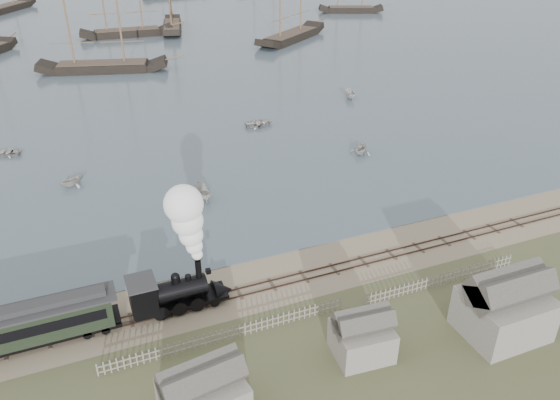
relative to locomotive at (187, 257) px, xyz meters
name	(u,v)px	position (x,y,z in m)	size (l,w,h in m)	color
ground	(274,269)	(8.11, 2.00, -4.76)	(600.00, 600.00, 0.00)	gray
rail_track	(283,282)	(8.11, 0.00, -4.72)	(120.00, 1.80, 0.16)	#3D2921
picket_fence_west	(229,340)	(1.61, -5.00, -4.76)	(19.00, 0.10, 1.20)	gray
picket_fence_east	(441,285)	(20.61, -5.50, -4.76)	(15.00, 0.10, 1.20)	gray
shed_mid	(361,353)	(10.11, -10.00, -4.76)	(4.00, 3.50, 3.60)	gray
shed_right	(499,331)	(21.11, -12.00, -4.76)	(6.00, 5.00, 5.10)	gray
locomotive	(187,257)	(0.00, 0.00, 0.00)	(8.31, 3.10, 10.36)	black
passenger_coach	(25,325)	(-12.24, 0.00, -2.73)	(13.22, 2.55, 3.21)	black
beached_dinghy	(21,327)	(-12.82, 1.95, -4.35)	(3.95, 2.82, 0.82)	beige
rowboat_1	(71,180)	(-7.53, 25.95, -3.92)	(2.98, 2.57, 1.57)	beige
rowboat_2	(203,193)	(5.69, 17.20, -4.03)	(3.49, 1.31, 1.35)	beige
rowboat_3	(259,123)	(19.12, 35.48, -4.27)	(4.21, 3.01, 0.87)	beige
rowboat_4	(361,148)	(27.86, 21.17, -3.84)	(3.26, 2.82, 1.72)	beige
rowboat_5	(350,95)	(37.38, 41.57, -4.03)	(3.50, 1.31, 1.35)	beige
rowboat_6	(7,152)	(-14.74, 38.31, -4.33)	(3.64, 2.60, 0.75)	beige
schooner_2	(95,18)	(1.44, 74.04, 5.30)	(24.19, 5.58, 20.00)	black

